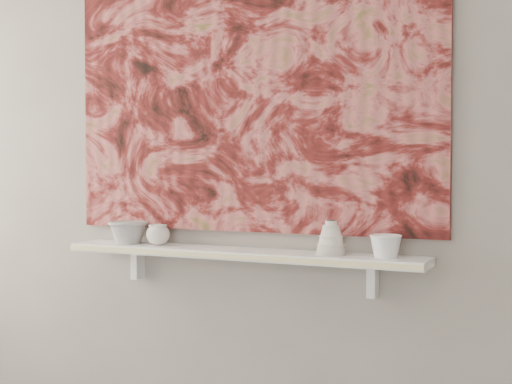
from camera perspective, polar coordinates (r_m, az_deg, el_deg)
The scene contains 11 objects.
wall_back at distance 2.70m, azimuth -0.51°, elevation 4.46°, with size 3.60×3.60×0.00m, color gray.
shelf at distance 2.64m, azimuth -1.40°, elevation -4.95°, with size 1.40×0.18×0.03m, color white.
shelf_stripe at distance 2.55m, azimuth -2.33°, elevation -5.18°, with size 1.40×0.01×0.02m, color beige.
bracket_left at distance 2.95m, azimuth -9.44°, elevation -5.70°, with size 0.03×0.06×0.12m, color white.
bracket_right at distance 2.53m, azimuth 9.33°, elevation -6.98°, with size 0.03×0.06×0.12m, color white.
painting at distance 2.71m, azimuth -0.65°, elevation 8.49°, with size 1.50×0.03×1.10m, color maroon.
house_motif at distance 2.52m, azimuth 8.53°, elevation 1.93°, with size 0.09×0.00×0.08m, color black.
bowl_grey at distance 2.88m, azimuth -10.19°, elevation -3.17°, with size 0.16×0.16×0.09m, color gray, non-canonical shape.
cup_cream at distance 2.80m, azimuth -7.84°, elevation -3.39°, with size 0.09×0.09×0.08m, color beige, non-canonical shape.
bell_vessel at distance 2.49m, azimuth 6.02°, elevation -3.64°, with size 0.11×0.11×0.12m, color beige, non-canonical shape.
bowl_white at distance 2.44m, azimuth 10.35°, elevation -4.27°, with size 0.11×0.11×0.08m, color silver, non-canonical shape.
Camera 1 is at (1.16, -0.84, 1.24)m, focal length 50.00 mm.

